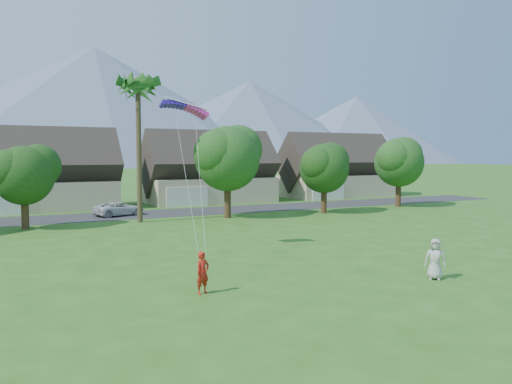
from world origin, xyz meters
TOP-DOWN VIEW (x-y plane):
  - ground at (0.00, 0.00)m, footprint 500.00×500.00m
  - street at (0.00, 34.00)m, footprint 90.00×7.00m
  - kite_flyer at (-4.90, 5.16)m, footprint 0.76×0.63m
  - watcher at (5.70, 2.62)m, footprint 1.09×1.10m
  - parked_car at (-2.70, 34.00)m, footprint 5.26×3.65m
  - mountain_ridge at (10.40, 260.00)m, footprint 540.00×240.00m
  - houses_row at (0.49, 42.99)m, footprint 72.75×8.19m
  - tree_row at (-1.14, 27.92)m, footprint 62.27×6.67m
  - fan_palm at (-2.00, 28.50)m, footprint 3.00×3.00m
  - parafoil_kite at (-2.68, 13.94)m, footprint 2.90×1.18m

SIDE VIEW (x-z plane):
  - ground at x=0.00m, z-range 0.00..0.00m
  - street at x=0.00m, z-range 0.00..0.01m
  - parked_car at x=-2.70m, z-range 0.00..1.34m
  - kite_flyer at x=-4.90m, z-range 0.00..1.80m
  - watcher at x=5.70m, z-range 0.00..1.92m
  - houses_row at x=0.49m, z-range -0.99..7.87m
  - tree_row at x=-1.14m, z-range 0.66..9.11m
  - parafoil_kite at x=-2.68m, z-range 8.40..8.90m
  - fan_palm at x=-2.00m, z-range 4.90..18.70m
  - mountain_ridge at x=10.40m, z-range -5.93..64.07m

